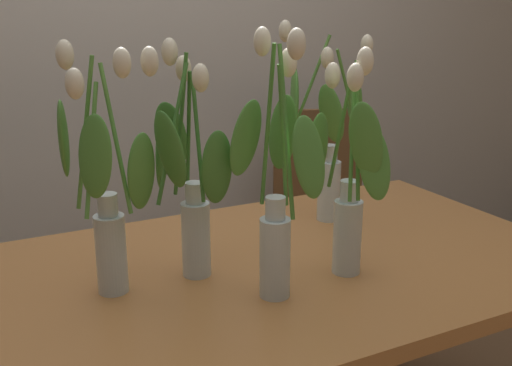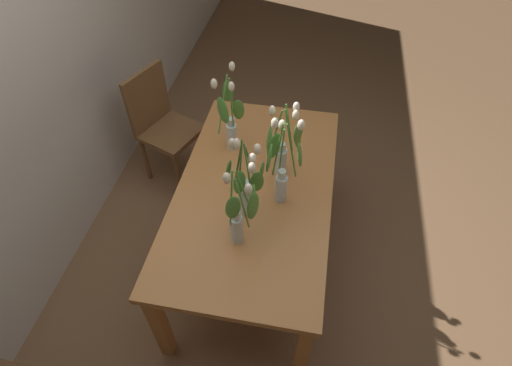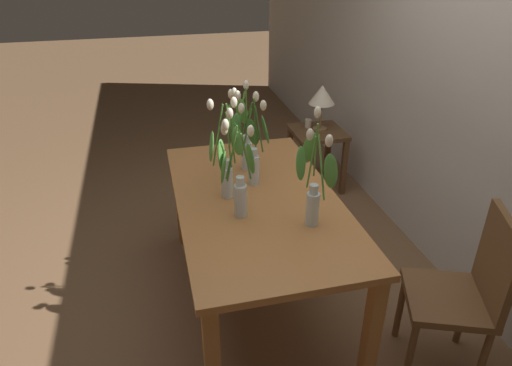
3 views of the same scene
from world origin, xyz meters
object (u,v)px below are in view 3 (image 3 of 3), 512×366
object	(u,v)px
tulip_vase_2	(242,138)
side_table	(317,143)
table_lamp	(322,96)
pillar_candle	(308,123)
tulip_vase_4	(251,148)
tulip_vase_0	(227,162)
tulip_vase_3	(313,186)
dining_table	(257,212)
tulip_vase_1	(237,181)
dining_chair	(467,289)

from	to	relation	value
tulip_vase_2	side_table	world-z (taller)	tulip_vase_2
table_lamp	pillar_candle	distance (m)	0.29
tulip_vase_2	table_lamp	world-z (taller)	tulip_vase_2
tulip_vase_2	tulip_vase_4	bearing A→B (deg)	3.52
tulip_vase_0	side_table	size ratio (longest dim) A/B	1.05
tulip_vase_3	table_lamp	bearing A→B (deg)	157.48
tulip_vase_2	side_table	distance (m)	1.39
dining_table	tulip_vase_0	size ratio (longest dim) A/B	2.76
tulip_vase_4	side_table	size ratio (longest dim) A/B	1.01
dining_table	tulip_vase_3	distance (m)	0.49
tulip_vase_1	tulip_vase_4	size ratio (longest dim) A/B	0.97
tulip_vase_2	tulip_vase_3	size ratio (longest dim) A/B	0.95
tulip_vase_0	table_lamp	bearing A→B (deg)	140.79
tulip_vase_1	dining_table	bearing A→B (deg)	135.43
tulip_vase_1	tulip_vase_2	bearing A→B (deg)	164.90
tulip_vase_3	dining_chair	xyz separation A→B (m)	(0.42, 0.67, -0.44)
side_table	pillar_candle	distance (m)	0.19
tulip_vase_4	side_table	xyz separation A→B (m)	(-1.13, 0.86, -0.53)
pillar_candle	tulip_vase_1	bearing A→B (deg)	-31.44
tulip_vase_4	tulip_vase_3	bearing A→B (deg)	20.96
tulip_vase_4	pillar_candle	size ratio (longest dim) A/B	7.38
dining_table	side_table	size ratio (longest dim) A/B	2.91
table_lamp	pillar_candle	size ratio (longest dim) A/B	5.31
side_table	dining_chair	bearing A→B (deg)	0.03
tulip_vase_2	dining_table	bearing A→B (deg)	-0.09
tulip_vase_1	pillar_candle	size ratio (longest dim) A/B	7.18
table_lamp	tulip_vase_1	bearing A→B (deg)	-34.91
tulip_vase_4	dining_chair	bearing A→B (deg)	42.78
tulip_vase_1	dining_chair	distance (m)	1.25
table_lamp	pillar_candle	world-z (taller)	table_lamp
dining_table	tulip_vase_4	bearing A→B (deg)	176.34
tulip_vase_4	tulip_vase_1	bearing A→B (deg)	-24.61
tulip_vase_2	tulip_vase_4	distance (m)	0.19
dining_chair	tulip_vase_1	bearing A→B (deg)	-120.39
tulip_vase_4	side_table	distance (m)	1.52
table_lamp	pillar_candle	bearing A→B (deg)	-134.54
table_lamp	tulip_vase_0	bearing A→B (deg)	-39.21
dining_table	tulip_vase_2	world-z (taller)	tulip_vase_2
tulip_vase_1	table_lamp	size ratio (longest dim) A/B	1.35
dining_chair	dining_table	bearing A→B (deg)	-130.22
side_table	table_lamp	world-z (taller)	table_lamp
dining_table	tulip_vase_3	bearing A→B (deg)	33.22
tulip_vase_1	tulip_vase_3	world-z (taller)	tulip_vase_3
tulip_vase_0	tulip_vase_2	bearing A→B (deg)	154.64
tulip_vase_4	table_lamp	xyz separation A→B (m)	(-1.15, 0.88, -0.11)
tulip_vase_2	dining_chair	distance (m)	1.48
dining_table	tulip_vase_2	bearing A→B (deg)	179.91
tulip_vase_0	table_lamp	xyz separation A→B (m)	(-1.29, 1.05, -0.10)
tulip_vase_0	tulip_vase_1	distance (m)	0.20
tulip_vase_3	side_table	size ratio (longest dim) A/B	1.06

